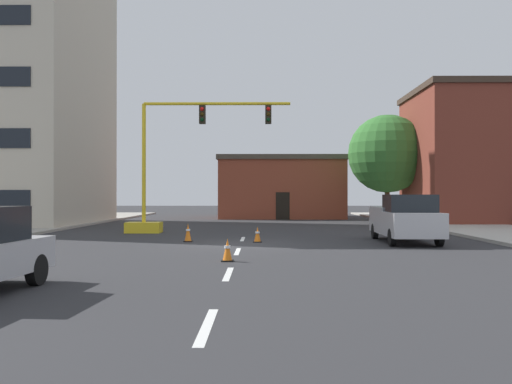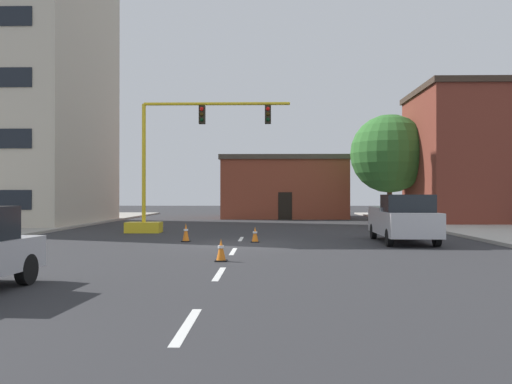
{
  "view_description": "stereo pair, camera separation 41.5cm",
  "coord_description": "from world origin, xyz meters",
  "px_view_note": "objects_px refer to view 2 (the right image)",
  "views": [
    {
      "loc": [
        0.81,
        -22.34,
        1.97
      ],
      "look_at": [
        0.55,
        8.11,
        2.14
      ],
      "focal_mm": 38.97,
      "sensor_mm": 36.0,
      "label": 1
    },
    {
      "loc": [
        1.22,
        -22.33,
        1.97
      ],
      "look_at": [
        0.55,
        8.11,
        2.14
      ],
      "focal_mm": 38.97,
      "sensor_mm": 36.0,
      "label": 2
    }
  ],
  "objects_px": {
    "traffic_signal_gantry": "(164,190)",
    "traffic_cone_roadside_b": "(221,250)",
    "pickup_truck_silver": "(403,219)",
    "traffic_cone_roadside_c": "(186,233)",
    "traffic_cone_roadside_a": "(255,235)",
    "tree_right_far": "(389,154)"
  },
  "relations": [
    {
      "from": "traffic_signal_gantry",
      "to": "traffic_cone_roadside_b",
      "type": "bearing_deg",
      "value": -71.99
    },
    {
      "from": "traffic_signal_gantry",
      "to": "pickup_truck_silver",
      "type": "bearing_deg",
      "value": -27.82
    },
    {
      "from": "traffic_signal_gantry",
      "to": "traffic_cone_roadside_c",
      "type": "height_order",
      "value": "traffic_signal_gantry"
    },
    {
      "from": "traffic_cone_roadside_a",
      "to": "tree_right_far",
      "type": "bearing_deg",
      "value": 61.95
    },
    {
      "from": "traffic_cone_roadside_c",
      "to": "traffic_signal_gantry",
      "type": "bearing_deg",
      "value": 109.56
    },
    {
      "from": "traffic_cone_roadside_b",
      "to": "traffic_signal_gantry",
      "type": "bearing_deg",
      "value": 108.01
    },
    {
      "from": "traffic_signal_gantry",
      "to": "traffic_cone_roadside_a",
      "type": "distance_m",
      "value": 7.84
    },
    {
      "from": "traffic_signal_gantry",
      "to": "traffic_cone_roadside_b",
      "type": "height_order",
      "value": "traffic_signal_gantry"
    },
    {
      "from": "pickup_truck_silver",
      "to": "traffic_cone_roadside_c",
      "type": "relative_size",
      "value": 6.98
    },
    {
      "from": "traffic_signal_gantry",
      "to": "traffic_cone_roadside_b",
      "type": "relative_size",
      "value": 12.73
    },
    {
      "from": "traffic_cone_roadside_a",
      "to": "traffic_cone_roadside_b",
      "type": "bearing_deg",
      "value": -97.25
    },
    {
      "from": "pickup_truck_silver",
      "to": "traffic_cone_roadside_a",
      "type": "bearing_deg",
      "value": 179.79
    },
    {
      "from": "traffic_cone_roadside_a",
      "to": "traffic_cone_roadside_c",
      "type": "distance_m",
      "value": 2.94
    },
    {
      "from": "traffic_cone_roadside_a",
      "to": "traffic_signal_gantry",
      "type": "bearing_deg",
      "value": 130.23
    },
    {
      "from": "traffic_cone_roadside_b",
      "to": "traffic_cone_roadside_c",
      "type": "xyz_separation_m",
      "value": [
        -2.08,
        6.92,
        0.05
      ]
    },
    {
      "from": "tree_right_far",
      "to": "traffic_cone_roadside_b",
      "type": "distance_m",
      "value": 26.88
    },
    {
      "from": "pickup_truck_silver",
      "to": "traffic_cone_roadside_c",
      "type": "bearing_deg",
      "value": 178.34
    },
    {
      "from": "traffic_signal_gantry",
      "to": "pickup_truck_silver",
      "type": "distance_m",
      "value": 12.55
    },
    {
      "from": "traffic_cone_roadside_a",
      "to": "traffic_cone_roadside_c",
      "type": "relative_size",
      "value": 0.82
    },
    {
      "from": "tree_right_far",
      "to": "traffic_cone_roadside_c",
      "type": "height_order",
      "value": "tree_right_far"
    },
    {
      "from": "tree_right_far",
      "to": "traffic_cone_roadside_c",
      "type": "relative_size",
      "value": 10.1
    },
    {
      "from": "traffic_signal_gantry",
      "to": "traffic_cone_roadside_b",
      "type": "xyz_separation_m",
      "value": [
        4.06,
        -12.49,
        -1.88
      ]
    }
  ]
}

